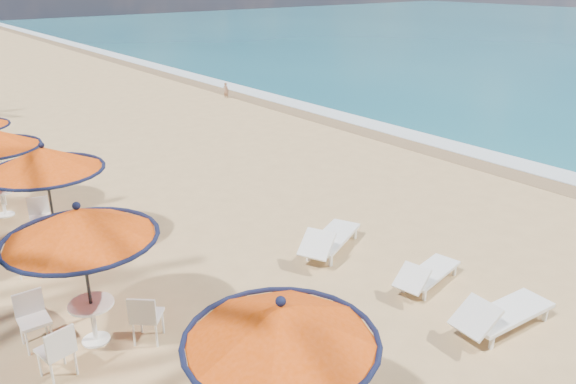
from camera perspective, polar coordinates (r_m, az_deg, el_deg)
name	(u,v)px	position (r m, az deg, el deg)	size (l,w,h in m)	color
ground	(460,322)	(11.09, 17.04, -12.55)	(160.00, 160.00, 0.00)	tan
foam_strip	(390,130)	(23.55, 10.32, 6.24)	(1.20, 140.00, 0.04)	white
wetsand_band	(375,133)	(22.90, 8.82, 5.91)	(1.40, 140.00, 0.02)	olive
station_0	(282,343)	(7.02, -0.65, -15.07)	(2.42, 2.42, 2.53)	black
station_1	(79,244)	(9.73, -20.43, -4.93)	(2.53, 2.53, 2.63)	black
station_2	(46,173)	(13.35, -23.38, 1.75)	(2.53, 2.64, 2.64)	black
lounger_near	(500,314)	(10.89, 20.76, -11.47)	(2.22, 0.88, 0.77)	white
lounger_mid	(426,274)	(11.86, 13.84, -8.07)	(1.93, 0.90, 0.66)	white
lounger_far	(329,239)	(12.85, 4.18, -4.78)	(2.25, 1.52, 0.78)	white
person	(226,90)	(29.33, -6.32, 10.29)	(0.31, 0.20, 0.86)	#95674C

